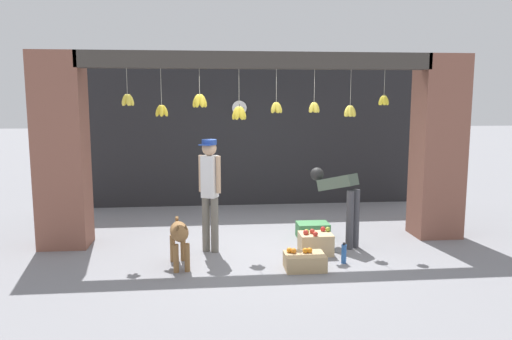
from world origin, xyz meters
TOP-DOWN VIEW (x-y plane):
  - ground_plane at (0.00, 0.00)m, footprint 60.00×60.00m
  - shop_back_wall at (0.00, 2.94)m, footprint 7.04×0.12m
  - shop_pillar_left at (-2.87, 0.30)m, footprint 0.70×0.60m
  - shop_pillar_right at (2.87, 0.30)m, footprint 0.70×0.60m
  - storefront_awning at (-0.00, 0.12)m, footprint 5.14×0.29m
  - dog at (-1.12, -0.85)m, footprint 0.33×0.85m
  - shopkeeper at (-0.72, -0.21)m, footprint 0.31×0.30m
  - worker_stooping at (1.21, -0.05)m, footprint 0.63×0.76m
  - fruit_crate_oranges at (0.48, -1.09)m, footprint 0.51×0.39m
  - fruit_crate_apples at (0.76, -0.48)m, footprint 0.46×0.36m
  - produce_box_green at (0.90, 0.35)m, footprint 0.50×0.35m
  - water_bottle at (1.05, -0.91)m, footprint 0.07×0.07m
  - wall_clock at (-0.09, 2.86)m, footprint 0.31×0.03m

SIDE VIEW (x-z plane):
  - ground_plane at x=0.00m, z-range 0.00..0.00m
  - fruit_crate_oranges at x=0.48m, z-range -0.03..0.24m
  - produce_box_green at x=0.90m, z-range 0.00..0.24m
  - water_bottle at x=1.05m, z-range -0.01..0.27m
  - fruit_crate_apples at x=0.76m, z-range -0.03..0.34m
  - dog at x=-1.12m, z-range 0.11..0.75m
  - worker_stooping at x=1.21m, z-range 0.19..1.32m
  - shopkeeper at x=-0.72m, z-range 0.14..1.76m
  - shop_back_wall at x=0.00m, z-range 0.00..2.85m
  - shop_pillar_left at x=-2.87m, z-range 0.00..2.85m
  - shop_pillar_right at x=2.87m, z-range 0.00..2.85m
  - wall_clock at x=-0.09m, z-range 1.84..2.14m
  - storefront_awning at x=0.00m, z-range 2.16..3.15m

